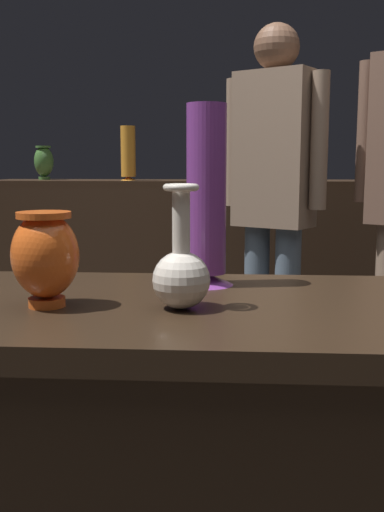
# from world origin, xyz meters

# --- Properties ---
(display_plinth) EXTENTS (1.20, 0.64, 0.80)m
(display_plinth) POSITION_xyz_m (0.00, 0.00, 0.40)
(display_plinth) COLOR black
(display_plinth) RESTS_ON ground_plane
(back_display_shelf) EXTENTS (2.60, 0.40, 0.99)m
(back_display_shelf) POSITION_xyz_m (0.00, 2.20, 0.49)
(back_display_shelf) COLOR #382619
(back_display_shelf) RESTS_ON ground_plane
(vase_centerpiece) EXTENTS (0.11, 0.11, 0.24)m
(vase_centerpiece) POSITION_xyz_m (-0.04, -0.06, 0.87)
(vase_centerpiece) COLOR silver
(vase_centerpiece) RESTS_ON display_plinth
(vase_tall_behind) EXTENTS (0.13, 0.13, 0.19)m
(vase_tall_behind) POSITION_xyz_m (-0.31, -0.06, 0.90)
(vase_tall_behind) COLOR #E55B1E
(vase_tall_behind) RESTS_ON display_plinth
(vase_left_accent) EXTENTS (0.13, 0.13, 0.41)m
(vase_left_accent) POSITION_xyz_m (0.00, 0.18, 1.00)
(vase_left_accent) COLOR #7A388E
(vase_left_accent) RESTS_ON display_plinth
(shelf_vase_far_left) EXTENTS (0.11, 0.11, 0.20)m
(shelf_vase_far_left) POSITION_xyz_m (-1.04, 2.27, 1.10)
(shelf_vase_far_left) COLOR #477A38
(shelf_vase_far_left) RESTS_ON back_display_shelf
(shelf_vase_left) EXTENTS (0.09, 0.09, 0.30)m
(shelf_vase_left) POSITION_xyz_m (-0.52, 2.14, 1.14)
(shelf_vase_left) COLOR orange
(shelf_vase_left) RESTS_ON back_display_shelf
(visitor_center_back) EXTENTS (0.41, 0.32, 1.65)m
(visitor_center_back) POSITION_xyz_m (0.24, 1.38, 0.97)
(visitor_center_back) COLOR slate
(visitor_center_back) RESTS_ON ground_plane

